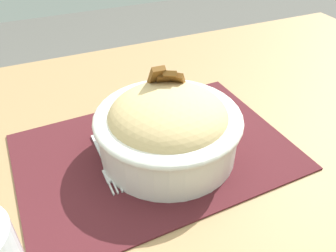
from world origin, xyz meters
The scene contains 4 objects.
table centered at (0.00, 0.00, 0.69)m, with size 1.36×0.78×0.76m.
placemat centered at (0.03, 0.01, 0.76)m, with size 0.41×0.28×0.00m, color #47191E.
bowl centered at (0.01, 0.02, 0.81)m, with size 0.24×0.24×0.13m.
fork centered at (0.11, 0.01, 0.77)m, with size 0.02×0.14×0.00m.
Camera 1 is at (0.17, 0.39, 1.11)m, focal length 36.58 mm.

